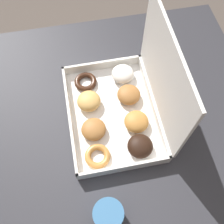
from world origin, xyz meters
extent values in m
plane|color=#564C44|center=(0.00, 0.00, 0.00)|extent=(8.00, 8.00, 0.00)
cube|color=#2D2D33|center=(0.00, 0.00, 0.72)|extent=(0.95, 1.00, 0.03)
cylinder|color=#2D2D33|center=(-0.43, -0.45, 0.35)|extent=(0.06, 0.06, 0.70)
cylinder|color=#2D2D33|center=(-0.43, 0.45, 0.35)|extent=(0.06, 0.06, 0.70)
cube|color=white|center=(-0.05, 0.01, 0.74)|extent=(0.38, 0.27, 0.01)
cube|color=white|center=(-0.05, -0.12, 0.76)|extent=(0.38, 0.01, 0.04)
cube|color=white|center=(-0.05, 0.14, 0.76)|extent=(0.38, 0.01, 0.04)
cube|color=white|center=(-0.23, 0.01, 0.76)|extent=(0.01, 0.27, 0.04)
cube|color=white|center=(0.13, 0.01, 0.76)|extent=(0.01, 0.27, 0.04)
cube|color=white|center=(-0.05, 0.15, 0.92)|extent=(0.38, 0.01, 0.28)
torus|color=#381E11|center=(-0.18, -0.06, 0.75)|extent=(0.08, 0.08, 0.02)
ellipsoid|color=tan|center=(-0.10, -0.06, 0.76)|extent=(0.08, 0.08, 0.04)
ellipsoid|color=#9E6633|center=(0.00, -0.06, 0.76)|extent=(0.08, 0.08, 0.04)
torus|color=#B77A38|center=(0.08, -0.06, 0.75)|extent=(0.08, 0.08, 0.02)
ellipsoid|color=white|center=(-0.18, 0.07, 0.76)|extent=(0.08, 0.08, 0.04)
ellipsoid|color=#9E6633|center=(-0.10, 0.07, 0.76)|extent=(0.08, 0.08, 0.04)
ellipsoid|color=#B77A38|center=(0.00, 0.08, 0.76)|extent=(0.08, 0.08, 0.04)
ellipsoid|color=black|center=(0.08, 0.07, 0.76)|extent=(0.08, 0.08, 0.04)
cylinder|color=teal|center=(0.25, -0.06, 0.78)|extent=(0.08, 0.08, 0.08)
cylinder|color=black|center=(0.25, -0.06, 0.81)|extent=(0.06, 0.06, 0.01)
camera|label=1|loc=(0.32, -0.06, 1.49)|focal=42.00mm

